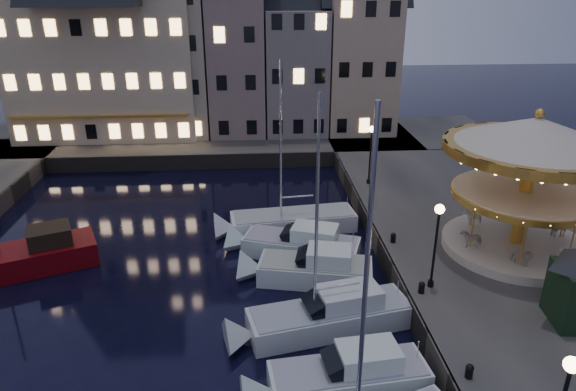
{
  "coord_description": "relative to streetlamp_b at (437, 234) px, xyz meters",
  "views": [
    {
      "loc": [
        -0.91,
        -19.08,
        14.38
      ],
      "look_at": [
        1.0,
        8.0,
        3.2
      ],
      "focal_mm": 32.0,
      "sensor_mm": 36.0,
      "label": 1
    }
  ],
  "objects": [
    {
      "name": "bollard_a",
      "position": [
        -0.6,
        -6.0,
        -2.41
      ],
      "size": [
        0.3,
        0.3,
        0.57
      ],
      "color": "black",
      "rests_on": "quay_east"
    },
    {
      "name": "motorboat_c",
      "position": [
        -5.29,
        -1.22,
        -3.34
      ],
      "size": [
        8.41,
        3.77,
        11.13
      ],
      "color": "silver",
      "rests_on": "ground"
    },
    {
      "name": "quaywall_n",
      "position": [
        -13.2,
        21.0,
        -3.37
      ],
      "size": [
        48.0,
        0.15,
        1.3
      ],
      "primitive_type": "cube",
      "color": "#47423A",
      "rests_on": "ground"
    },
    {
      "name": "townhouse_nb",
      "position": [
        -21.25,
        29.0,
        4.26
      ],
      "size": [
        6.16,
        8.0,
        13.8
      ],
      "color": "gray",
      "rests_on": "quay_north"
    },
    {
      "name": "bollard_c",
      "position": [
        -0.6,
        4.5,
        -2.41
      ],
      "size": [
        0.3,
        0.3,
        0.57
      ],
      "color": "black",
      "rests_on": "quay_east"
    },
    {
      "name": "townhouse_nd",
      "position": [
        -9.45,
        29.0,
        5.26
      ],
      "size": [
        5.5,
        8.0,
        15.8
      ],
      "color": "gray",
      "rests_on": "quay_north"
    },
    {
      "name": "quay_east",
      "position": [
        6.8,
        5.0,
        -3.37
      ],
      "size": [
        16.0,
        56.0,
        1.3
      ],
      "primitive_type": "cube",
      "color": "#474442",
      "rests_on": "ground"
    },
    {
      "name": "townhouse_nc",
      "position": [
        -15.2,
        29.0,
        4.76
      ],
      "size": [
        6.82,
        8.0,
        14.8
      ],
      "color": "tan",
      "rests_on": "quay_north"
    },
    {
      "name": "bollard_b",
      "position": [
        -0.6,
        -0.5,
        -2.41
      ],
      "size": [
        0.3,
        0.3,
        0.57
      ],
      "color": "black",
      "rests_on": "quay_east"
    },
    {
      "name": "motorboat_f",
      "position": [
        -6.3,
        9.01,
        -3.49
      ],
      "size": [
        8.88,
        3.2,
        11.74
      ],
      "color": "silver",
      "rests_on": "ground"
    },
    {
      "name": "bollard_d",
      "position": [
        -0.6,
        10.0,
        -2.41
      ],
      "size": [
        0.3,
        0.3,
        0.57
      ],
      "color": "black",
      "rests_on": "quay_east"
    },
    {
      "name": "quaywall_e",
      "position": [
        -1.2,
        5.0,
        -3.37
      ],
      "size": [
        0.15,
        44.0,
        1.3
      ],
      "primitive_type": "cube",
      "color": "#47423A",
      "rests_on": "ground"
    },
    {
      "name": "townhouse_na",
      "position": [
        -26.7,
        29.0,
        3.76
      ],
      "size": [
        5.5,
        8.0,
        12.8
      ],
      "color": "gray",
      "rests_on": "quay_north"
    },
    {
      "name": "motorboat_e",
      "position": [
        -5.94,
        5.79,
        -3.38
      ],
      "size": [
        7.54,
        4.36,
        2.15
      ],
      "color": "silver",
      "rests_on": "ground"
    },
    {
      "name": "streetlamp_b",
      "position": [
        0.0,
        0.0,
        0.0
      ],
      "size": [
        0.44,
        0.44,
        4.17
      ],
      "color": "black",
      "rests_on": "quay_east"
    },
    {
      "name": "streetlamp_c",
      "position": [
        0.0,
        13.5,
        0.0
      ],
      "size": [
        0.44,
        0.44,
        4.17
      ],
      "color": "black",
      "rests_on": "quay_east"
    },
    {
      "name": "motorboat_d",
      "position": [
        -5.48,
        3.01,
        -3.38
      ],
      "size": [
        6.97,
        3.48,
        2.15
      ],
      "color": "silver",
      "rests_on": "ground"
    },
    {
      "name": "townhouse_nf",
      "position": [
        2.05,
        29.0,
        4.26
      ],
      "size": [
        6.82,
        8.0,
        13.8
      ],
      "color": "tan",
      "rests_on": "quay_north"
    },
    {
      "name": "ground",
      "position": [
        -7.2,
        -1.0,
        -4.02
      ],
      "size": [
        160.0,
        160.0,
        0.0
      ],
      "primitive_type": "plane",
      "color": "black",
      "rests_on": "ground"
    },
    {
      "name": "quay_north",
      "position": [
        -15.2,
        27.0,
        -3.37
      ],
      "size": [
        44.0,
        12.0,
        1.3
      ],
      "primitive_type": "cube",
      "color": "#474442",
      "rests_on": "ground"
    },
    {
      "name": "townhouse_ne",
      "position": [
        -4.0,
        29.0,
        3.76
      ],
      "size": [
        6.16,
        8.0,
        12.8
      ],
      "color": "gray",
      "rests_on": "quay_north"
    },
    {
      "name": "carousel",
      "position": [
        5.67,
        3.23,
        2.29
      ],
      "size": [
        8.69,
        8.69,
        7.6
      ],
      "color": "beige",
      "rests_on": "quay_east"
    },
    {
      "name": "motorboat_b",
      "position": [
        -5.17,
        -5.06,
        -3.38
      ],
      "size": [
        7.1,
        2.68,
        2.15
      ],
      "color": "silver",
      "rests_on": "ground"
    },
    {
      "name": "red_fishing_boat",
      "position": [
        -20.53,
        5.18,
        -3.32
      ],
      "size": [
        7.9,
        5.25,
        5.94
      ],
      "color": "#61040A",
      "rests_on": "ground"
    },
    {
      "name": "hotel_corner",
      "position": [
        -21.2,
        29.0,
        5.76
      ],
      "size": [
        17.6,
        9.0,
        16.8
      ],
      "color": "beige",
      "rests_on": "quay_north"
    }
  ]
}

